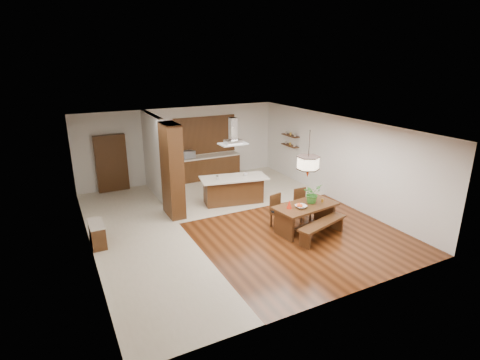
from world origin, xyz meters
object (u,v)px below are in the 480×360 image
microwave (188,155)px  pendant_lantern (309,154)px  dining_table (305,212)px  foliage_plant (312,193)px  island_cup (245,174)px  dining_chair_left (280,211)px  fruit_bowl (301,207)px  dining_bench (322,230)px  range_hood (233,131)px  hallway_console (97,234)px  dining_chair_right (303,205)px  kitchen_island (233,190)px

microwave → pendant_lantern: bearing=-91.8°
dining_table → microwave: size_ratio=3.84×
foliage_plant → island_cup: foliage_plant is taller
dining_chair_left → foliage_plant: bearing=-41.5°
dining_table → fruit_bowl: (-0.25, -0.12, 0.24)m
microwave → dining_bench: bearing=-92.4°
range_hood → island_cup: bearing=-11.1°
fruit_bowl → microwave: (-1.18, 5.88, 0.28)m
hallway_console → fruit_bowl: fruit_bowl is taller
dining_chair_left → island_cup: (0.08, 2.27, 0.48)m
foliage_plant → microwave: size_ratio=1.09×
dining_chair_right → pendant_lantern: bearing=-119.7°
kitchen_island → range_hood: (0.00, 0.00, 1.99)m
fruit_bowl → island_cup: island_cup is taller
hallway_console → dining_chair_left: 5.03m
dining_chair_left → kitchen_island: dining_chair_left is taller
hallway_console → microwave: 5.70m
dining_chair_left → dining_chair_right: 0.92m
dining_table → dining_chair_left: (-0.53, 0.49, -0.08)m
range_hood → microwave: 3.27m
pendant_lantern → fruit_bowl: size_ratio=4.22×
microwave → range_hood: bearing=-95.0°
dining_bench → island_cup: (-0.55, 3.42, 0.72)m
hallway_console → pendant_lantern: size_ratio=0.67×
dining_chair_right → island_cup: size_ratio=7.48×
dining_chair_right → range_hood: bearing=121.1°
dining_chair_right → microwave: size_ratio=1.88×
dining_table → dining_chair_right: size_ratio=2.04×
dining_table → kitchen_island: kitchen_island is taller
dining_chair_left → pendant_lantern: 1.91m
dining_chair_right → foliage_plant: (-0.12, -0.56, 0.57)m
hallway_console → dining_bench: hallway_console is taller
island_cup → dining_chair_right: bearing=-68.7°
dining_bench → fruit_bowl: 0.85m
hallway_console → kitchen_island: kitchen_island is taller
fruit_bowl → hallway_console: bearing=160.1°
foliage_plant → island_cup: 2.79m
dining_chair_right → range_hood: (-1.25, 2.22, 1.99)m
hallway_console → dining_table: bearing=-17.9°
dining_bench → dining_chair_right: dining_chair_right is taller
dining_chair_left → kitchen_island: bearing=85.3°
island_cup → range_hood: bearing=168.9°
foliage_plant → kitchen_island: size_ratio=0.23×
dining_chair_left → dining_bench: bearing=-74.5°
hallway_console → kitchen_island: size_ratio=0.37×
dining_chair_right → dining_table: bearing=-119.7°
dining_chair_left → dining_chair_right: dining_chair_left is taller
dining_chair_left → fruit_bowl: bearing=-78.1°
pendant_lantern → dining_chair_right: bearing=58.7°
dining_bench → island_cup: bearing=99.1°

